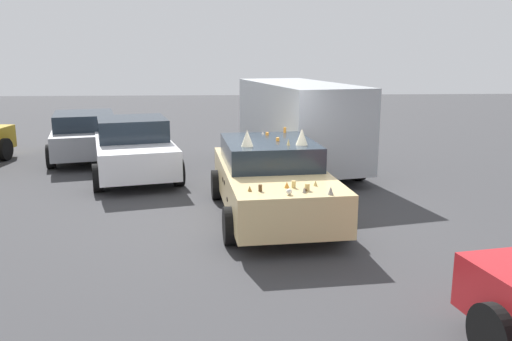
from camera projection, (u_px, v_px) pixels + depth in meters
ground_plane at (272, 216)px, 10.15m from camera, size 60.00×60.00×0.00m
art_car_decorated at (271, 178)px, 10.06m from camera, size 4.62×2.39×1.72m
parked_van_far_right at (298, 122)px, 13.99m from camera, size 5.49×2.98×2.30m
parked_sedan_near_left at (85, 134)px, 15.63m from camera, size 4.57×2.78×1.37m
parked_sedan_near_right at (133, 148)px, 13.23m from camera, size 4.31×2.74×1.48m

